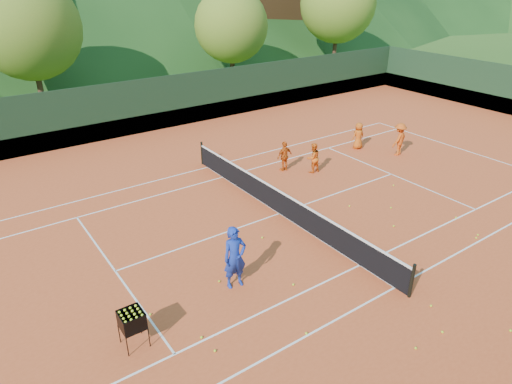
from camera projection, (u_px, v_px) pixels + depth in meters
ground at (280, 214)px, 17.33m from camera, size 400.00×400.00×0.00m
clay_court at (280, 214)px, 17.33m from camera, size 40.00×24.00×0.02m
coach at (235, 257)px, 12.99m from camera, size 0.75×0.54×1.93m
student_a at (313, 158)px, 20.56m from camera, size 0.69×0.55×1.38m
student_b at (285, 156)px, 20.73m from camera, size 0.84×0.38×1.40m
student_c at (358, 136)px, 23.29m from camera, size 0.73×0.53×1.37m
student_d at (399, 139)px, 22.46m from camera, size 1.15×0.82×1.62m
tennis_ball_0 at (510, 331)px, 11.67m from camera, size 0.07×0.07×0.07m
tennis_ball_1 at (394, 226)px, 16.40m from camera, size 0.07×0.07×0.07m
tennis_ball_2 at (219, 281)px, 13.51m from camera, size 0.07×0.07×0.07m
tennis_ball_4 at (476, 238)px, 15.69m from camera, size 0.07×0.07×0.07m
tennis_ball_5 at (393, 185)px, 19.49m from camera, size 0.07×0.07×0.07m
tennis_ball_6 at (442, 332)px, 11.62m from camera, size 0.07×0.07×0.07m
tennis_ball_9 at (306, 333)px, 11.58m from camera, size 0.07×0.07×0.07m
tennis_ball_10 at (201, 337)px, 11.45m from camera, size 0.07×0.07×0.07m
tennis_ball_13 at (365, 252)px, 14.89m from camera, size 0.07×0.07×0.07m
tennis_ball_15 at (456, 218)px, 16.96m from camera, size 0.07×0.07×0.07m
tennis_ball_17 at (232, 266)px, 14.22m from camera, size 0.07×0.07×0.07m
tennis_ball_18 at (478, 235)px, 15.86m from camera, size 0.07×0.07×0.07m
tennis_ball_19 at (373, 261)px, 14.44m from camera, size 0.07×0.07×0.07m
tennis_ball_21 at (262, 238)px, 15.70m from camera, size 0.07×0.07×0.07m
tennis_ball_22 at (391, 208)px, 17.66m from camera, size 0.07×0.07×0.07m
tennis_ball_23 at (416, 348)px, 11.13m from camera, size 0.07×0.07×0.07m
tennis_ball_24 at (215, 351)px, 11.05m from camera, size 0.07×0.07×0.07m
tennis_ball_25 at (293, 285)px, 13.37m from camera, size 0.07×0.07×0.07m
tennis_ball_26 at (349, 206)px, 17.79m from camera, size 0.07×0.07×0.07m
tennis_ball_27 at (431, 306)px, 12.52m from camera, size 0.07×0.07×0.07m
tennis_ball_29 at (150, 314)px, 12.22m from camera, size 0.07×0.07×0.07m
court_lines at (280, 213)px, 17.32m from camera, size 23.83×11.03×0.00m
tennis_net at (280, 202)px, 17.10m from camera, size 0.10×12.07×1.10m
perimeter_fence at (280, 184)px, 16.77m from camera, size 40.40×24.24×3.00m
ball_hopper at (132, 321)px, 10.96m from camera, size 0.57×0.57×1.00m
chalet_mid at (111, 9)px, 43.19m from camera, size 12.65×8.82×11.45m
chalet_right at (256, 2)px, 47.37m from camera, size 11.50×8.82×11.91m
tree_b at (27, 27)px, 27.66m from camera, size 6.40×6.40×8.40m
tree_c at (231, 25)px, 34.44m from camera, size 5.60×5.60×7.35m
tree_d at (338, 4)px, 40.95m from camera, size 6.80×6.80×8.93m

